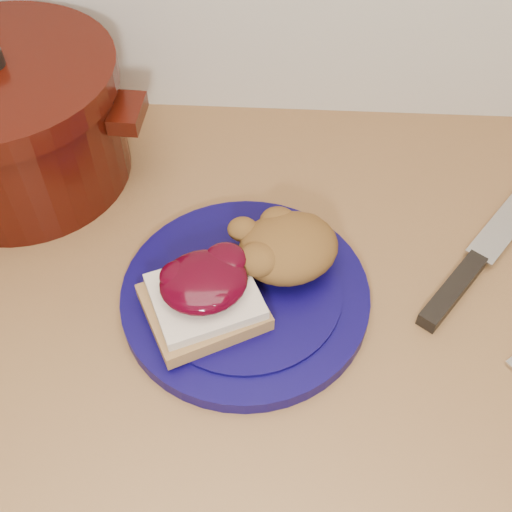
# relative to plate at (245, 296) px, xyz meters

# --- Properties ---
(base_cabinet) EXTENTS (4.00, 0.60, 0.86)m
(base_cabinet) POSITION_rel_plate_xyz_m (0.06, 0.02, -0.48)
(base_cabinet) COLOR beige
(base_cabinet) RESTS_ON floor
(plate) EXTENTS (0.33, 0.33, 0.02)m
(plate) POSITION_rel_plate_xyz_m (0.00, 0.00, 0.00)
(plate) COLOR #09043C
(plate) RESTS_ON wood_countertop
(sandwich) EXTENTS (0.14, 0.13, 0.05)m
(sandwich) POSITION_rel_plate_xyz_m (-0.04, -0.03, 0.04)
(sandwich) COLOR olive
(sandwich) RESTS_ON plate
(stuffing_mound) EXTENTS (0.13, 0.12, 0.05)m
(stuffing_mound) POSITION_rel_plate_xyz_m (0.04, 0.04, 0.04)
(stuffing_mound) COLOR brown
(stuffing_mound) RESTS_ON plate
(chef_knife) EXTENTS (0.20, 0.25, 0.02)m
(chef_knife) POSITION_rel_plate_xyz_m (0.24, 0.05, 0.00)
(chef_knife) COLOR black
(chef_knife) RESTS_ON wood_countertop
(dutch_oven) EXTENTS (0.31, 0.28, 0.17)m
(dutch_oven) POSITION_rel_plate_xyz_m (-0.28, 0.18, 0.07)
(dutch_oven) COLOR black
(dutch_oven) RESTS_ON wood_countertop
(pepper_grinder) EXTENTS (0.06, 0.06, 0.12)m
(pepper_grinder) POSITION_rel_plate_xyz_m (-0.24, 0.22, 0.05)
(pepper_grinder) COLOR black
(pepper_grinder) RESTS_ON wood_countertop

